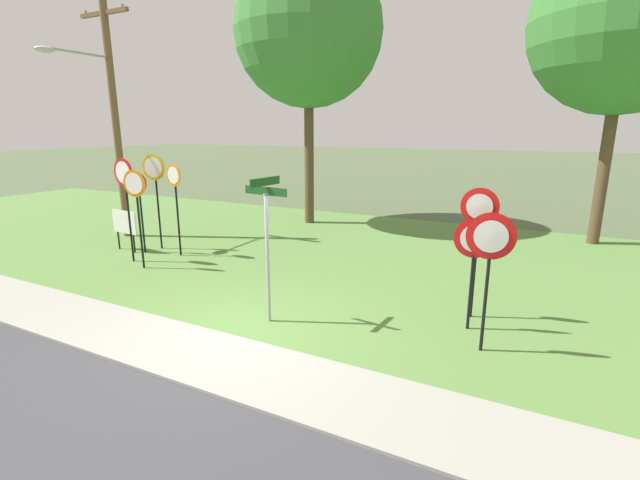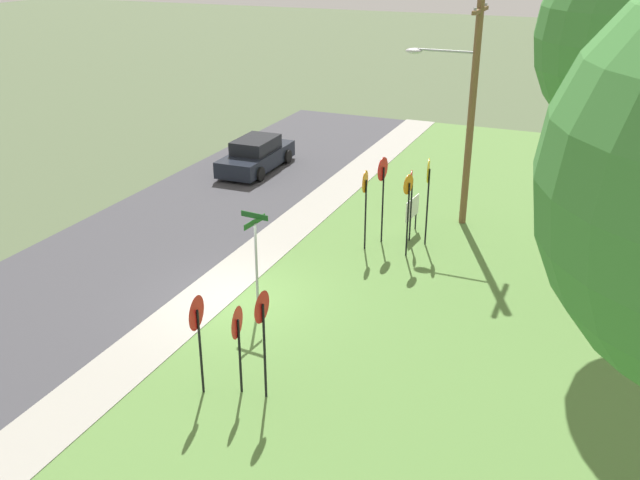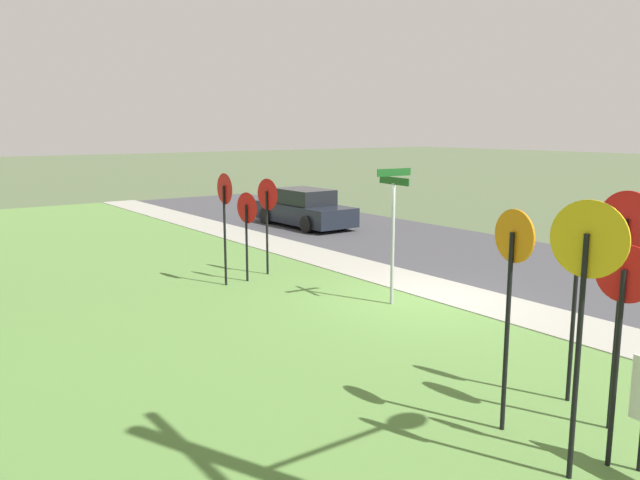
{
  "view_description": "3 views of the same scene",
  "coord_description": "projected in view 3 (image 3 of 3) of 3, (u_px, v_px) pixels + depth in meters",
  "views": [
    {
      "loc": [
        4.81,
        -5.84,
        3.68
      ],
      "look_at": [
        0.08,
        3.33,
        1.1
      ],
      "focal_mm": 24.96,
      "sensor_mm": 36.0,
      "label": 1
    },
    {
      "loc": [
        15.03,
        8.97,
        9.34
      ],
      "look_at": [
        -1.05,
        2.13,
        1.78
      ],
      "focal_mm": 39.51,
      "sensor_mm": 36.0,
      "label": 2
    },
    {
      "loc": [
        -9.2,
        9.55,
        3.63
      ],
      "look_at": [
        -0.58,
        3.28,
        1.75
      ],
      "focal_mm": 35.79,
      "sensor_mm": 36.0,
      "label": 3
    }
  ],
  "objects": [
    {
      "name": "sidewalk_strip",
      "position": [
        455.0,
        295.0,
        13.95
      ],
      "size": [
        44.0,
        1.6,
        0.06
      ],
      "primitive_type": "cube",
      "color": "#99968C",
      "rests_on": "ground_plane"
    },
    {
      "name": "street_name_post",
      "position": [
        393.0,
        224.0,
        12.89
      ],
      "size": [
        0.96,
        0.81,
        2.79
      ],
      "rotation": [
        0.0,
        0.0,
        -0.1
      ],
      "color": "#9EA0A8",
      "rests_on": "grass_median"
    },
    {
      "name": "stop_sign_far_right",
      "position": [
        622.0,
        311.0,
        6.6
      ],
      "size": [
        0.61,
        0.14,
        2.42
      ],
      "rotation": [
        0.0,
        0.0,
        0.2
      ],
      "color": "black",
      "rests_on": "grass_median"
    },
    {
      "name": "stop_sign_near_right",
      "position": [
        624.0,
        257.0,
        7.38
      ],
      "size": [
        0.77,
        0.11,
        2.89
      ],
      "rotation": [
        0.0,
        0.0,
        -0.08
      ],
      "color": "black",
      "rests_on": "grass_median"
    },
    {
      "name": "yield_sign_near_right",
      "position": [
        225.0,
        202.0,
        14.46
      ],
      "size": [
        0.71,
        0.1,
        2.58
      ],
      "rotation": [
        0.0,
        0.0,
        0.02
      ],
      "color": "black",
      "rests_on": "grass_median"
    },
    {
      "name": "yield_sign_far_left",
      "position": [
        247.0,
        216.0,
        14.89
      ],
      "size": [
        0.72,
        0.16,
        2.11
      ],
      "rotation": [
        0.0,
        0.0,
        0.17
      ],
      "color": "black",
      "rests_on": "grass_median"
    },
    {
      "name": "road_asphalt",
      "position": [
        562.0,
        272.0,
        16.27
      ],
      "size": [
        44.0,
        6.4,
        0.01
      ],
      "primitive_type": "cube",
      "color": "#3D3D42",
      "rests_on": "ground_plane"
    },
    {
      "name": "parked_sedan_distant",
      "position": [
        304.0,
        209.0,
        23.71
      ],
      "size": [
        4.4,
        1.94,
        1.39
      ],
      "rotation": [
        0.0,
        0.0,
        0.01
      ],
      "color": "black",
      "rests_on": "road_asphalt"
    },
    {
      "name": "ground_plane",
      "position": [
        429.0,
        302.0,
        13.49
      ],
      "size": [
        160.0,
        160.0,
        0.0
      ],
      "primitive_type": "plane",
      "color": "#4C5B3D"
    },
    {
      "name": "yield_sign_near_left",
      "position": [
        268.0,
        203.0,
        15.58
      ],
      "size": [
        0.77,
        0.14,
        2.37
      ],
      "rotation": [
        0.0,
        0.0,
        0.14
      ],
      "color": "black",
      "rests_on": "grass_median"
    },
    {
      "name": "stop_sign_far_center",
      "position": [
        511.0,
        275.0,
        7.39
      ],
      "size": [
        0.62,
        0.13,
        2.68
      ],
      "rotation": [
        0.0,
        0.0,
        -0.16
      ],
      "color": "black",
      "rests_on": "grass_median"
    },
    {
      "name": "stop_sign_near_left",
      "position": [
        585.0,
        277.0,
        6.28
      ],
      "size": [
        0.77,
        0.16,
        2.91
      ],
      "rotation": [
        0.0,
        0.0,
        0.17
      ],
      "color": "black",
      "rests_on": "grass_median"
    },
    {
      "name": "grass_median",
      "position": [
        158.0,
        361.0,
        10.01
      ],
      "size": [
        44.0,
        12.0,
        0.04
      ],
      "primitive_type": "cube",
      "color": "#567F3D",
      "rests_on": "ground_plane"
    },
    {
      "name": "stop_sign_far_left",
      "position": [
        579.0,
        260.0,
        8.2
      ],
      "size": [
        0.7,
        0.12,
        2.63
      ],
      "rotation": [
        0.0,
        0.0,
        0.11
      ],
      "color": "black",
      "rests_on": "grass_median"
    }
  ]
}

